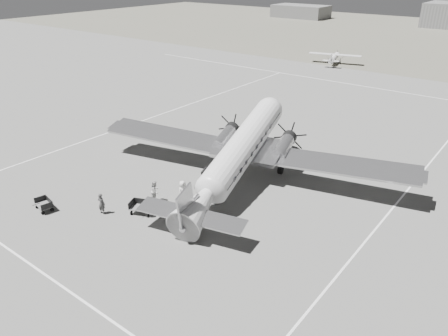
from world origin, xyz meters
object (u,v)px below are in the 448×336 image
light_plane_left (334,59)px  baggage_cart_far (44,205)px  dc3_airliner (239,154)px  ground_crew (102,204)px  baggage_cart_near (141,207)px  ramp_agent (155,191)px  passenger (183,192)px  shed_secondary (301,11)px

light_plane_left → baggage_cart_far: light_plane_left is taller
dc3_airliner → ground_crew: size_ratio=17.18×
light_plane_left → baggage_cart_far: (5.21, -61.83, -0.55)m
baggage_cart_near → ramp_agent: 2.04m
dc3_airliner → ramp_agent: 7.37m
dc3_airliner → passenger: size_ratio=15.56×
baggage_cart_near → passenger: bearing=44.0°
dc3_airliner → baggage_cart_far: dc3_airliner is taller
dc3_airliner → light_plane_left: bearing=92.7°
dc3_airliner → shed_secondary: bearing=102.9°
light_plane_left → baggage_cart_near: (11.35, -57.73, -0.50)m
dc3_airliner → baggage_cart_far: bearing=-139.5°
baggage_cart_near → ground_crew: ground_crew is taller
baggage_cart_near → ground_crew: size_ratio=1.04×
dc3_airliner → baggage_cart_near: size_ratio=16.58×
shed_secondary → passenger: (53.83, -117.56, -1.09)m
baggage_cart_near → ground_crew: (-2.28, -1.78, 0.34)m
shed_secondary → passenger: 129.30m
baggage_cart_near → ground_crew: 2.91m
passenger → baggage_cart_near: bearing=159.2°
passenger → baggage_cart_far: bearing=136.5°
baggage_cart_far → ramp_agent: ramp_agent is taller
ground_crew → ramp_agent: ramp_agent is taller
dc3_airliner → ground_crew: dc3_airliner is taller
light_plane_left → baggage_cart_near: 58.83m
passenger → shed_secondary: bearing=27.1°
baggage_cart_far → ramp_agent: (5.63, 6.05, 0.44)m
baggage_cart_near → ramp_agent: size_ratio=0.98×
dc3_airliner → light_plane_left: (-14.23, 49.50, -1.71)m
dc3_airliner → baggage_cart_near: bearing=-122.6°
light_plane_left → ramp_agent: size_ratio=5.45×
light_plane_left → baggage_cart_near: size_ratio=5.56×
baggage_cart_near → passenger: 3.38m
dc3_airliner → ramp_agent: (-3.38, -6.29, -1.83)m
baggage_cart_near → ramp_agent: (-0.50, 1.94, 0.39)m
baggage_cart_near → passenger: passenger is taller
ramp_agent → passenger: bearing=-70.2°
baggage_cart_far → light_plane_left: bearing=106.4°
baggage_cart_far → ground_crew: 4.52m
shed_secondary → ground_crew: shed_secondary is taller
ramp_agent → baggage_cart_near: bearing=-177.7°
baggage_cart_near → ground_crew: bearing=-164.6°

